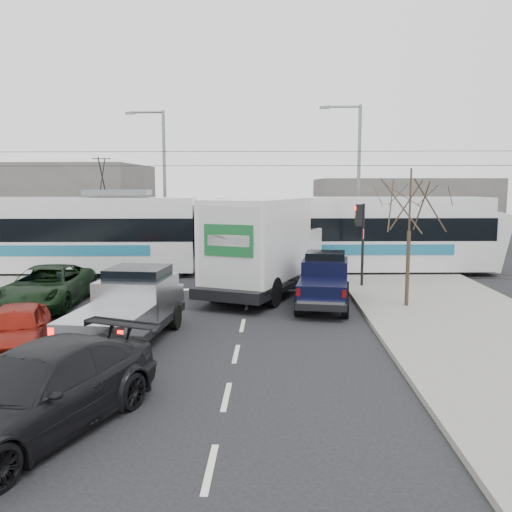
{
  "coord_description": "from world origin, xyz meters",
  "views": [
    {
      "loc": [
        2.72,
        -17.2,
        4.56
      ],
      "look_at": [
        2.01,
        3.74,
        1.8
      ],
      "focal_mm": 38.0,
      "sensor_mm": 36.0,
      "label": 1
    }
  ],
  "objects_px": {
    "silver_pickup": "(130,307)",
    "red_car": "(16,329)",
    "street_lamp_near": "(355,175)",
    "box_truck": "(264,247)",
    "street_lamp_far": "(161,176)",
    "dark_car": "(37,392)",
    "tram": "(206,234)",
    "green_car": "(47,287)",
    "traffic_signal": "(360,227)",
    "navy_pickup": "(324,280)",
    "bare_tree": "(410,206)"
  },
  "relations": [
    {
      "from": "bare_tree",
      "to": "green_car",
      "type": "distance_m",
      "value": 13.76
    },
    {
      "from": "green_car",
      "to": "street_lamp_far",
      "type": "bearing_deg",
      "value": 79.45
    },
    {
      "from": "street_lamp_far",
      "to": "dark_car",
      "type": "distance_m",
      "value": 24.36
    },
    {
      "from": "bare_tree",
      "to": "green_car",
      "type": "bearing_deg",
      "value": 179.87
    },
    {
      "from": "street_lamp_near",
      "to": "dark_car",
      "type": "xyz_separation_m",
      "value": [
        -8.93,
        -21.83,
        -4.32
      ]
    },
    {
      "from": "street_lamp_far",
      "to": "box_truck",
      "type": "distance_m",
      "value": 13.03
    },
    {
      "from": "traffic_signal",
      "to": "box_truck",
      "type": "bearing_deg",
      "value": -161.95
    },
    {
      "from": "box_truck",
      "to": "green_car",
      "type": "xyz_separation_m",
      "value": [
        -8.12,
        -2.61,
        -1.22
      ]
    },
    {
      "from": "street_lamp_far",
      "to": "box_truck",
      "type": "relative_size",
      "value": 1.06
    },
    {
      "from": "traffic_signal",
      "to": "red_car",
      "type": "distance_m",
      "value": 14.55
    },
    {
      "from": "bare_tree",
      "to": "dark_car",
      "type": "relative_size",
      "value": 0.92
    },
    {
      "from": "bare_tree",
      "to": "street_lamp_far",
      "type": "bearing_deg",
      "value": 131.12
    },
    {
      "from": "bare_tree",
      "to": "dark_car",
      "type": "bearing_deg",
      "value": -131.71
    },
    {
      "from": "street_lamp_near",
      "to": "box_truck",
      "type": "bearing_deg",
      "value": -119.5
    },
    {
      "from": "red_car",
      "to": "silver_pickup",
      "type": "bearing_deg",
      "value": 6.41
    },
    {
      "from": "tram",
      "to": "silver_pickup",
      "type": "xyz_separation_m",
      "value": [
        -0.68,
        -12.17,
        -1.04
      ]
    },
    {
      "from": "navy_pickup",
      "to": "green_car",
      "type": "distance_m",
      "value": 10.46
    },
    {
      "from": "silver_pickup",
      "to": "red_car",
      "type": "height_order",
      "value": "silver_pickup"
    },
    {
      "from": "traffic_signal",
      "to": "tram",
      "type": "distance_m",
      "value": 8.21
    },
    {
      "from": "navy_pickup",
      "to": "red_car",
      "type": "relative_size",
      "value": 1.27
    },
    {
      "from": "navy_pickup",
      "to": "green_car",
      "type": "height_order",
      "value": "navy_pickup"
    },
    {
      "from": "navy_pickup",
      "to": "street_lamp_near",
      "type": "bearing_deg",
      "value": 83.92
    },
    {
      "from": "bare_tree",
      "to": "green_car",
      "type": "xyz_separation_m",
      "value": [
        -13.42,
        0.03,
        -3.03
      ]
    },
    {
      "from": "silver_pickup",
      "to": "green_car",
      "type": "relative_size",
      "value": 1.08
    },
    {
      "from": "street_lamp_near",
      "to": "silver_pickup",
      "type": "xyz_separation_m",
      "value": [
        -8.78,
        -15.88,
        -4.08
      ]
    },
    {
      "from": "tram",
      "to": "red_car",
      "type": "relative_size",
      "value": 7.43
    },
    {
      "from": "street_lamp_near",
      "to": "green_car",
      "type": "bearing_deg",
      "value": -138.88
    },
    {
      "from": "street_lamp_near",
      "to": "navy_pickup",
      "type": "relative_size",
      "value": 1.83
    },
    {
      "from": "box_truck",
      "to": "navy_pickup",
      "type": "distance_m",
      "value": 3.31
    },
    {
      "from": "street_lamp_far",
      "to": "box_truck",
      "type": "xyz_separation_m",
      "value": [
        6.49,
        -10.86,
        -3.13
      ]
    },
    {
      "from": "bare_tree",
      "to": "silver_pickup",
      "type": "relative_size",
      "value": 0.85
    },
    {
      "from": "bare_tree",
      "to": "red_car",
      "type": "height_order",
      "value": "bare_tree"
    },
    {
      "from": "bare_tree",
      "to": "box_truck",
      "type": "relative_size",
      "value": 0.59
    },
    {
      "from": "bare_tree",
      "to": "navy_pickup",
      "type": "distance_m",
      "value": 4.13
    },
    {
      "from": "box_truck",
      "to": "tram",
      "type": "bearing_deg",
      "value": 141.66
    },
    {
      "from": "street_lamp_far",
      "to": "tram",
      "type": "xyz_separation_m",
      "value": [
        3.4,
        -5.71,
        -3.03
      ]
    },
    {
      "from": "street_lamp_far",
      "to": "traffic_signal",
      "type": "bearing_deg",
      "value": -41.72
    },
    {
      "from": "bare_tree",
      "to": "tram",
      "type": "distance_m",
      "value": 11.57
    },
    {
      "from": "street_lamp_near",
      "to": "dark_car",
      "type": "height_order",
      "value": "street_lamp_near"
    },
    {
      "from": "red_car",
      "to": "dark_car",
      "type": "bearing_deg",
      "value": -76.91
    },
    {
      "from": "traffic_signal",
      "to": "tram",
      "type": "xyz_separation_m",
      "value": [
        -7.26,
        3.79,
        -0.66
      ]
    },
    {
      "from": "street_lamp_near",
      "to": "street_lamp_far",
      "type": "xyz_separation_m",
      "value": [
        -11.5,
        2.0,
        0.0
      ]
    },
    {
      "from": "street_lamp_far",
      "to": "bare_tree",
      "type": "bearing_deg",
      "value": -48.88
    },
    {
      "from": "street_lamp_near",
      "to": "red_car",
      "type": "relative_size",
      "value": 2.32
    },
    {
      "from": "street_lamp_far",
      "to": "navy_pickup",
      "type": "distance_m",
      "value": 16.23
    },
    {
      "from": "tram",
      "to": "navy_pickup",
      "type": "height_order",
      "value": "tram"
    },
    {
      "from": "traffic_signal",
      "to": "street_lamp_far",
      "type": "distance_m",
      "value": 14.47
    },
    {
      "from": "red_car",
      "to": "street_lamp_far",
      "type": "bearing_deg",
      "value": 73.34
    },
    {
      "from": "green_car",
      "to": "red_car",
      "type": "relative_size",
      "value": 1.41
    },
    {
      "from": "tram",
      "to": "dark_car",
      "type": "xyz_separation_m",
      "value": [
        -0.83,
        -18.12,
        -1.29
      ]
    }
  ]
}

